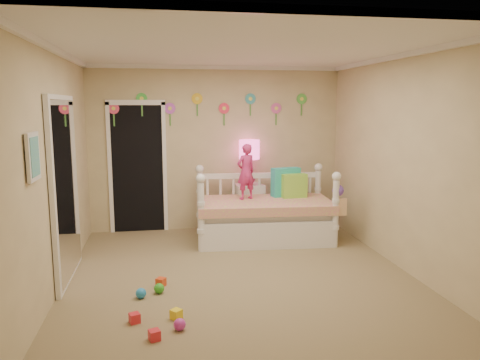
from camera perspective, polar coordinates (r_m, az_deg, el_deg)
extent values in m
cube|color=#7F684C|center=(5.56, 0.02, -11.77)|extent=(4.00, 4.50, 0.01)
cube|color=white|center=(5.23, 0.03, 15.91)|extent=(4.00, 4.50, 0.01)
cube|color=tan|center=(7.45, -2.90, 3.88)|extent=(4.00, 0.01, 2.60)
cube|color=tan|center=(5.28, -21.89, 1.04)|extent=(0.01, 4.50, 2.60)
cube|color=tan|center=(5.91, 19.53, 1.97)|extent=(0.01, 4.50, 2.60)
cube|color=#25B2BD|center=(7.15, 5.64, -0.25)|extent=(0.46, 0.24, 0.44)
cube|color=#8CD440|center=(7.06, 6.69, -0.71)|extent=(0.39, 0.18, 0.36)
imported|color=#CA2D72|center=(6.85, 0.73, 1.03)|extent=(0.36, 0.30, 0.83)
cube|color=white|center=(7.49, 1.13, -3.31)|extent=(0.48, 0.39, 0.73)
sphere|color=#E61E7A|center=(7.41, 1.14, 0.18)|extent=(0.20, 0.20, 0.20)
cylinder|color=#E61E7A|center=(7.38, 1.15, 1.76)|extent=(0.03, 0.03, 0.41)
cylinder|color=#FF4CA2|center=(7.35, 1.15, 3.78)|extent=(0.33, 0.33, 0.30)
cube|color=black|center=(7.42, -12.50, 1.59)|extent=(0.90, 0.04, 2.07)
cube|color=white|center=(5.60, -20.70, -1.05)|extent=(0.07, 1.30, 2.10)
cube|color=white|center=(4.38, -24.14, 2.64)|extent=(0.05, 0.34, 0.42)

